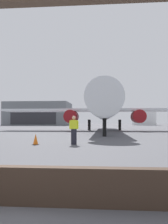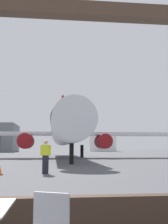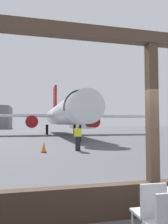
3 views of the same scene
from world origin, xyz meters
name	(u,v)px [view 3 (image 3 of 3)]	position (x,y,z in m)	size (l,w,h in m)	color
ground_plane	(44,133)	(0.00, 40.00, 0.00)	(220.00, 220.00, 0.00)	#4C4C51
window_frame	(153,148)	(0.00, 0.00, 1.30)	(8.63, 0.24, 3.69)	#38281E
cafe_chair_window_right	(166,221)	(-0.70, -1.48, 0.55)	(0.40, 0.40, 0.93)	#B2B2B7
cafe_chair_aisle_left	(150,209)	(-0.70, -1.10, 0.56)	(0.40, 0.40, 0.95)	#B2B2B7
airplane	(63,114)	(2.49, 30.97, 3.41)	(30.95, 31.90, 10.17)	silver
ground_crew_worker	(78,137)	(0.63, 10.54, 0.90)	(0.54, 0.24, 1.74)	black
traffic_cone	(44,147)	(-1.65, 10.17, 0.31)	(0.36, 0.36, 0.66)	orange
fuel_storage_tank	(79,122)	(17.65, 89.60, 2.85)	(9.17, 9.17, 5.70)	white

